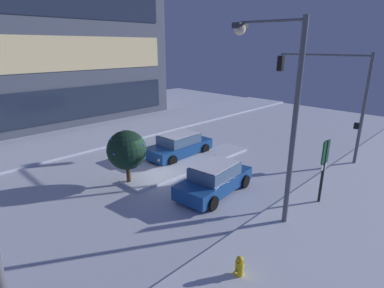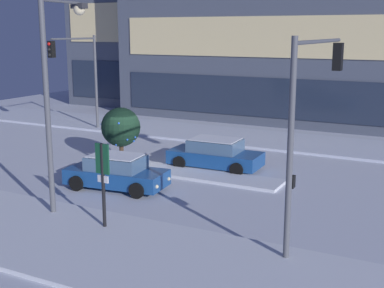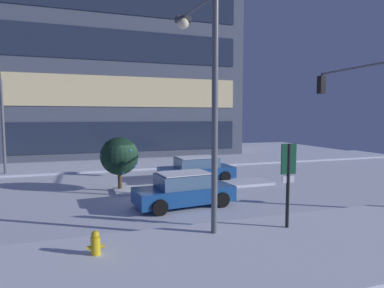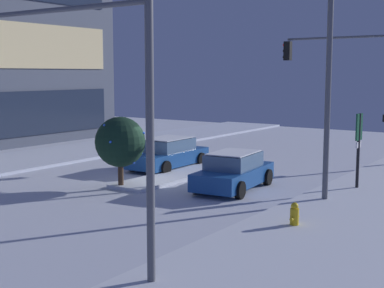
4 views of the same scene
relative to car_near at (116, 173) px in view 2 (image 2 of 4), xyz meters
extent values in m
plane|color=silver|center=(-1.24, 3.53, -0.71)|extent=(52.00, 52.00, 0.00)
cube|color=silver|center=(-1.24, 12.50, -0.64)|extent=(52.00, 5.20, 0.14)
cube|color=silver|center=(1.77, 3.39, -0.64)|extent=(9.00, 1.80, 0.14)
cube|color=#232D42|center=(-0.15, 16.96, 1.38)|extent=(21.02, 0.10, 2.78)
cube|color=#F9E09E|center=(-0.15, 16.96, 5.55)|extent=(21.02, 0.10, 2.78)
cube|color=#4C5466|center=(-12.79, 23.88, 6.64)|extent=(13.09, 8.85, 14.70)
cube|color=#232D42|center=(-12.79, 19.41, 1.74)|extent=(11.78, 0.10, 3.27)
cube|color=#F9E09E|center=(-12.79, 19.41, 6.64)|extent=(11.78, 0.10, 3.27)
cube|color=#19478C|center=(0.00, 0.00, -0.18)|extent=(4.51, 2.26, 0.66)
cube|color=slate|center=(0.00, 0.00, 0.43)|extent=(2.51, 1.86, 0.60)
cube|color=white|center=(0.00, 0.00, 0.76)|extent=(2.32, 1.73, 0.04)
sphere|color=#F9E5B2|center=(2.11, 0.85, -0.21)|extent=(0.16, 0.16, 0.16)
sphere|color=#F9E5B2|center=(2.24, -0.36, -0.21)|extent=(0.16, 0.16, 0.16)
cylinder|color=black|center=(1.32, 1.04, -0.38)|extent=(0.68, 0.29, 0.66)
cylinder|color=black|center=(1.52, -0.73, -0.38)|extent=(0.68, 0.29, 0.66)
cylinder|color=black|center=(-1.53, 0.72, -0.38)|extent=(0.68, 0.29, 0.66)
cylinder|color=black|center=(-1.33, -1.05, -0.38)|extent=(0.68, 0.29, 0.66)
cube|color=#19478C|center=(2.32, 5.06, -0.18)|extent=(4.61, 2.04, 0.66)
cube|color=slate|center=(2.32, 5.06, 0.43)|extent=(2.51, 1.79, 0.60)
cube|color=white|center=(2.32, 5.06, 0.76)|extent=(2.32, 1.67, 0.04)
sphere|color=#F9E5B2|center=(0.05, 4.34, -0.21)|extent=(0.16, 0.16, 0.16)
sphere|color=#F9E5B2|center=(0.01, 5.63, -0.21)|extent=(0.16, 0.16, 0.16)
cylinder|color=black|center=(0.85, 4.06, -0.38)|extent=(0.67, 0.24, 0.66)
cylinder|color=black|center=(0.79, 5.96, -0.38)|extent=(0.67, 0.24, 0.66)
cylinder|color=black|center=(3.85, 4.16, -0.38)|extent=(0.67, 0.24, 0.66)
cylinder|color=black|center=(3.79, 6.06, -0.38)|extent=(0.67, 0.24, 0.66)
cylinder|color=#565960|center=(-9.30, 10.70, 2.48)|extent=(0.18, 0.18, 6.38)
cylinder|color=#565960|center=(-9.30, 8.63, 5.47)|extent=(0.12, 4.13, 0.12)
cube|color=black|center=(-9.30, 6.57, 4.87)|extent=(0.32, 0.36, 1.00)
sphere|color=red|center=(-9.30, 6.38, 5.19)|extent=(0.20, 0.20, 0.20)
sphere|color=black|center=(-9.30, 6.38, 4.87)|extent=(0.20, 0.20, 0.20)
sphere|color=black|center=(-9.30, 6.38, 4.55)|extent=(0.20, 0.20, 0.20)
cylinder|color=#565960|center=(8.71, -3.64, 2.57)|extent=(0.18, 0.18, 6.55)
cylinder|color=#565960|center=(8.71, -0.90, 5.64)|extent=(0.12, 5.47, 0.12)
cube|color=black|center=(8.71, 1.83, 5.04)|extent=(0.32, 0.36, 1.00)
sphere|color=red|center=(8.71, 2.02, 5.36)|extent=(0.20, 0.20, 0.20)
sphere|color=black|center=(8.71, 2.02, 5.04)|extent=(0.20, 0.20, 0.20)
sphere|color=black|center=(8.71, 2.02, 4.72)|extent=(0.20, 0.20, 0.20)
cube|color=black|center=(8.71, -3.42, 1.69)|extent=(0.20, 0.24, 0.36)
cylinder|color=#565960|center=(-0.12, -3.82, 3.22)|extent=(0.20, 0.20, 7.86)
cylinder|color=#565960|center=(-0.28, -2.63, 7.00)|extent=(0.43, 2.40, 0.10)
cube|color=#333338|center=(-0.45, -1.43, 6.90)|extent=(0.56, 0.36, 0.20)
sphere|color=#F9E5B2|center=(-0.45, -1.43, 6.77)|extent=(0.44, 0.44, 0.44)
cylinder|color=black|center=(2.46, -4.13, 0.81)|extent=(0.12, 0.12, 3.04)
cube|color=#144C2D|center=(2.46, -4.13, 1.81)|extent=(0.55, 0.09, 1.04)
cube|color=white|center=(2.46, -4.13, 1.11)|extent=(0.44, 0.08, 0.24)
cylinder|color=#473323|center=(-2.42, 3.80, -0.20)|extent=(0.22, 0.22, 1.02)
sphere|color=black|center=(-2.42, 3.80, 1.16)|extent=(2.00, 2.00, 2.00)
sphere|color=blue|center=(-1.95, 2.98, 1.52)|extent=(0.10, 0.10, 0.10)
sphere|color=blue|center=(-1.69, 3.30, 0.67)|extent=(0.10, 0.10, 0.10)
sphere|color=blue|center=(-3.12, 3.98, 1.87)|extent=(0.10, 0.10, 0.10)
sphere|color=blue|center=(-2.31, 3.19, 0.36)|extent=(0.10, 0.10, 0.10)
sphere|color=blue|center=(-1.51, 3.73, 0.73)|extent=(0.10, 0.10, 0.10)
sphere|color=blue|center=(-1.65, 3.81, 0.51)|extent=(0.10, 0.10, 0.10)
sphere|color=blue|center=(-2.37, 4.73, 0.77)|extent=(0.10, 0.10, 0.10)
sphere|color=blue|center=(-3.36, 3.44, 1.28)|extent=(0.10, 0.10, 0.10)
camera|label=1|loc=(-10.31, -8.69, 6.18)|focal=28.29mm
camera|label=2|loc=(12.88, -17.60, 5.98)|focal=48.65mm
camera|label=3|loc=(-4.00, -13.31, 3.24)|focal=29.88mm
camera|label=4|loc=(-18.49, -10.80, 3.87)|focal=51.25mm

